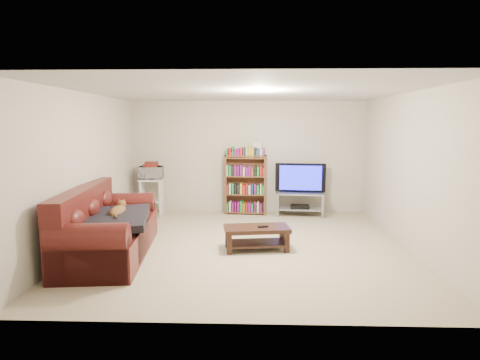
{
  "coord_description": "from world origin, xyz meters",
  "views": [
    {
      "loc": [
        0.11,
        -6.14,
        1.92
      ],
      "look_at": [
        -0.1,
        0.4,
        1.0
      ],
      "focal_mm": 30.0,
      "sensor_mm": 36.0,
      "label": 1
    }
  ],
  "objects_px": {
    "coffee_table": "(257,234)",
    "bookshelf": "(246,184)",
    "sofa": "(104,232)",
    "tv_stand": "(300,200)"
  },
  "relations": [
    {
      "from": "coffee_table",
      "to": "bookshelf",
      "type": "relative_size",
      "value": 0.83
    },
    {
      "from": "sofa",
      "to": "coffee_table",
      "type": "relative_size",
      "value": 2.34
    },
    {
      "from": "tv_stand",
      "to": "bookshelf",
      "type": "xyz_separation_m",
      "value": [
        -1.14,
        0.13,
        0.32
      ]
    },
    {
      "from": "coffee_table",
      "to": "bookshelf",
      "type": "bearing_deg",
      "value": 87.01
    },
    {
      "from": "bookshelf",
      "to": "sofa",
      "type": "bearing_deg",
      "value": -121.83
    },
    {
      "from": "sofa",
      "to": "tv_stand",
      "type": "bearing_deg",
      "value": 34.45
    },
    {
      "from": "bookshelf",
      "to": "tv_stand",
      "type": "bearing_deg",
      "value": -2.73
    },
    {
      "from": "sofa",
      "to": "coffee_table",
      "type": "distance_m",
      "value": 2.26
    },
    {
      "from": "sofa",
      "to": "coffee_table",
      "type": "bearing_deg",
      "value": 2.78
    },
    {
      "from": "coffee_table",
      "to": "sofa",
      "type": "bearing_deg",
      "value": -179.42
    }
  ]
}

